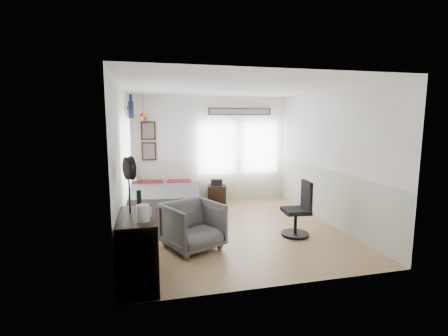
{
  "coord_description": "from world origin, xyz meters",
  "views": [
    {
      "loc": [
        -1.59,
        -5.86,
        2.1
      ],
      "look_at": [
        -0.1,
        0.4,
        1.15
      ],
      "focal_mm": 26.0,
      "sensor_mm": 36.0,
      "label": 1
    }
  ],
  "objects_px": {
    "dresser": "(139,249)",
    "armchair": "(193,226)",
    "nightstand": "(217,194)",
    "task_chair": "(299,214)",
    "bed": "(163,204)"
  },
  "relations": [
    {
      "from": "dresser",
      "to": "armchair",
      "type": "bearing_deg",
      "value": 49.05
    },
    {
      "from": "nightstand",
      "to": "task_chair",
      "type": "xyz_separation_m",
      "value": [
        0.96,
        -2.66,
        0.18
      ]
    },
    {
      "from": "bed",
      "to": "nightstand",
      "type": "bearing_deg",
      "value": 42.4
    },
    {
      "from": "armchair",
      "to": "task_chair",
      "type": "height_order",
      "value": "task_chair"
    },
    {
      "from": "bed",
      "to": "armchair",
      "type": "distance_m",
      "value": 1.84
    },
    {
      "from": "task_chair",
      "to": "bed",
      "type": "bearing_deg",
      "value": 149.67
    },
    {
      "from": "bed",
      "to": "task_chair",
      "type": "relative_size",
      "value": 2.21
    },
    {
      "from": "nightstand",
      "to": "task_chair",
      "type": "distance_m",
      "value": 2.83
    },
    {
      "from": "bed",
      "to": "dresser",
      "type": "bearing_deg",
      "value": -92.35
    },
    {
      "from": "bed",
      "to": "nightstand",
      "type": "xyz_separation_m",
      "value": [
        1.4,
        1.01,
        -0.1
      ]
    },
    {
      "from": "armchair",
      "to": "nightstand",
      "type": "height_order",
      "value": "armchair"
    },
    {
      "from": "dresser",
      "to": "armchair",
      "type": "height_order",
      "value": "dresser"
    },
    {
      "from": "bed",
      "to": "task_chair",
      "type": "distance_m",
      "value": 2.88
    },
    {
      "from": "bed",
      "to": "dresser",
      "type": "height_order",
      "value": "dresser"
    },
    {
      "from": "bed",
      "to": "task_chair",
      "type": "bearing_deg",
      "value": -28.22
    }
  ]
}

